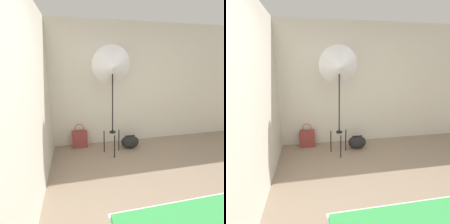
# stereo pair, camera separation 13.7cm
# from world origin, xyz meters

# --- Properties ---
(wall_back) EXTENTS (8.00, 0.05, 2.60)m
(wall_back) POSITION_xyz_m (0.00, 2.47, 1.30)
(wall_back) COLOR beige
(wall_back) RESTS_ON ground_plane
(wall_side_left) EXTENTS (0.05, 8.00, 2.60)m
(wall_side_left) POSITION_xyz_m (-1.56, 1.00, 1.30)
(wall_side_left) COLOR beige
(wall_side_left) RESTS_ON ground_plane
(photo_umbrella) EXTENTS (0.72, 0.35, 2.09)m
(photo_umbrella) POSITION_xyz_m (-0.35, 1.89, 1.70)
(photo_umbrella) COLOR black
(photo_umbrella) RESTS_ON ground_plane
(tote_bag) EXTENTS (0.32, 0.17, 0.52)m
(tote_bag) POSITION_xyz_m (-0.98, 2.33, 0.18)
(tote_bag) COLOR brown
(tote_bag) RESTS_ON ground_plane
(duffel_bag) EXTENTS (0.39, 0.27, 0.28)m
(duffel_bag) POSITION_xyz_m (0.07, 2.05, 0.14)
(duffel_bag) COLOR black
(duffel_bag) RESTS_ON ground_plane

